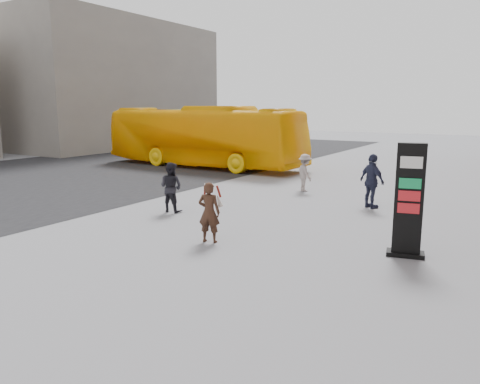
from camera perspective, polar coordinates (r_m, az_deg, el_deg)
The scene contains 9 objects.
ground at distance 11.18m, azimuth -5.24°, elevation -7.06°, with size 100.00×100.00×0.00m, color #9E9EA3.
road at distance 23.88m, azimuth -23.52°, elevation 1.57°, with size 16.00×60.00×0.01m, color black.
bg_building_far at distance 41.71m, azimuth -15.86°, elevation 12.42°, with size 10.00×18.00×10.00m, color gray.
info_pylon at distance 11.05m, azimuth 19.88°, elevation -1.01°, with size 0.89×0.58×2.57m.
woman at distance 11.60m, azimuth -3.77°, elevation -2.39°, with size 0.68×0.65×1.52m.
bus at distance 26.04m, azimuth -4.58°, elevation 6.77°, with size 2.79×11.94×3.33m, color #FFBA05.
pedestrian_a at distance 15.05m, azimuth -8.42°, elevation 0.58°, with size 0.77×0.60×1.59m, color black.
pedestrian_b at distance 18.64m, azimuth 7.92°, elevation 2.34°, with size 0.96×0.55×1.48m, color gray.
pedestrian_c at distance 16.01m, azimuth 15.79°, elevation 1.27°, with size 1.06×0.44×1.80m, color #292C45.
Camera 1 is at (6.38, -8.54, 3.38)m, focal length 35.00 mm.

